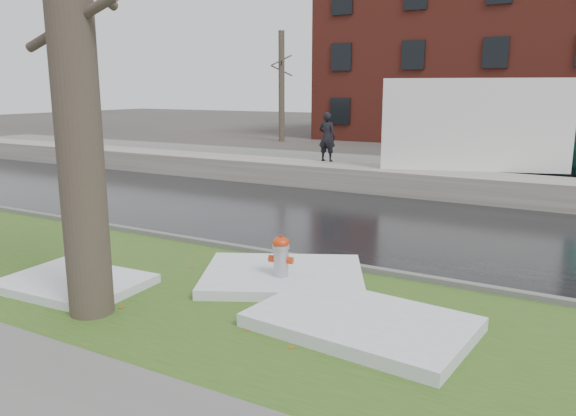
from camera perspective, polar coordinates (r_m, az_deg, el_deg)
The scene contains 16 objects.
ground at distance 9.92m, azimuth -4.37°, elevation -6.59°, with size 120.00×120.00×0.00m, color #47423D.
verge at distance 8.97m, azimuth -8.86°, elevation -8.64°, with size 60.00×4.50×0.04m, color #304F1A.
road at distance 13.74m, azimuth 6.10°, elevation -1.27°, with size 60.00×7.00×0.03m, color black.
parking_lot at distance 21.68m, azimuth 15.10°, elevation 3.29°, with size 60.00×9.00×0.03m, color slate.
curb at distance 10.71m, azimuth -1.40°, elevation -4.76°, with size 60.00×0.15×0.14m, color slate.
snowbank at distance 17.54m, azimuth 11.61°, elevation 2.65°, with size 60.00×1.60×0.75m, color #A6A398.
brick_building at distance 37.98m, azimuth 25.25°, elevation 13.72°, with size 26.00×12.00×10.00m, color maroon.
bg_tree_left at distance 34.43m, azimuth -0.66°, elevation 12.34°, with size 1.40×1.62×6.50m.
bg_tree_center at distance 35.62m, azimuth 11.27°, elevation 12.11°, with size 1.40×1.62×6.50m.
fire_hydrant at distance 9.05m, azimuth -0.72°, elevation -5.16°, with size 0.42×0.38×0.84m.
tree at distance 8.06m, azimuth -21.21°, elevation 16.52°, with size 1.60×1.90×7.67m.
box_truck at distance 18.84m, azimuth 21.40°, elevation 7.19°, with size 10.41×4.96×3.47m.
worker at distance 19.00m, azimuth 3.98°, elevation 7.22°, with size 0.60×0.39×1.64m, color black.
snow_patch_near at distance 9.39m, azimuth -0.49°, elevation -6.88°, with size 2.60×2.00×0.16m, color silver.
snow_patch_far at distance 9.71m, azimuth -20.90°, elevation -7.11°, with size 2.20×1.60×0.14m, color silver.
snow_patch_side at distance 7.66m, azimuth 7.47°, elevation -11.42°, with size 2.80×1.80×0.18m, color silver.
Camera 1 is at (5.26, -7.79, 3.17)m, focal length 35.00 mm.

